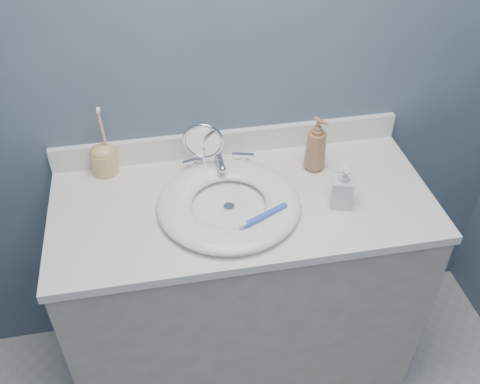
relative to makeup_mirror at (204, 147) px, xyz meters
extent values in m
cube|color=#4B5970|center=(0.10, 0.12, 0.21)|extent=(2.20, 0.02, 2.40)
cube|color=#B5AEA5|center=(0.10, -0.16, -0.56)|extent=(1.20, 0.55, 0.85)
cube|color=white|center=(0.10, -0.16, -0.12)|extent=(1.22, 0.57, 0.03)
cube|color=white|center=(0.10, 0.10, -0.06)|extent=(1.22, 0.02, 0.09)
cylinder|color=silver|center=(0.05, -0.19, -0.11)|extent=(0.04, 0.04, 0.01)
cube|color=silver|center=(0.05, 0.02, -0.10)|extent=(0.22, 0.05, 0.01)
cylinder|color=silver|center=(0.05, 0.02, -0.07)|extent=(0.03, 0.03, 0.06)
cylinder|color=silver|center=(0.05, -0.02, -0.05)|extent=(0.02, 0.09, 0.02)
sphere|color=silver|center=(0.05, -0.07, -0.05)|extent=(0.03, 0.03, 0.03)
cylinder|color=silver|center=(-0.03, 0.02, -0.09)|extent=(0.02, 0.02, 0.03)
cube|color=silver|center=(-0.03, 0.02, -0.07)|extent=(0.08, 0.03, 0.01)
cylinder|color=silver|center=(0.14, 0.02, -0.09)|extent=(0.02, 0.02, 0.03)
cube|color=silver|center=(0.14, 0.02, -0.07)|extent=(0.08, 0.03, 0.01)
cylinder|color=silver|center=(0.00, 0.00, -0.10)|extent=(0.08, 0.08, 0.01)
cylinder|color=silver|center=(0.00, 0.00, -0.05)|extent=(0.01, 0.01, 0.10)
torus|color=silver|center=(0.00, 0.00, 0.02)|extent=(0.13, 0.04, 0.13)
cylinder|color=white|center=(0.00, 0.00, 0.02)|extent=(0.11, 0.03, 0.11)
imported|color=#986A44|center=(0.37, -0.04, -0.01)|extent=(0.11, 0.11, 0.20)
imported|color=silver|center=(0.40, -0.23, -0.04)|extent=(0.08, 0.09, 0.15)
cylinder|color=#D7B96B|center=(-0.33, 0.07, -0.07)|extent=(0.09, 0.09, 0.08)
ellipsoid|color=#D7B96B|center=(-0.33, 0.07, -0.03)|extent=(0.09, 0.07, 0.05)
cylinder|color=#F7A88C|center=(-0.32, 0.07, 0.05)|extent=(0.02, 0.03, 0.16)
cube|color=white|center=(-0.32, 0.06, 0.14)|extent=(0.01, 0.02, 0.01)
cube|color=blue|center=(0.15, -0.29, -0.07)|extent=(0.15, 0.08, 0.01)
cube|color=white|center=(0.07, -0.32, -0.06)|extent=(0.03, 0.02, 0.01)
camera|label=1|loc=(-0.15, -1.42, 1.01)|focal=40.00mm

